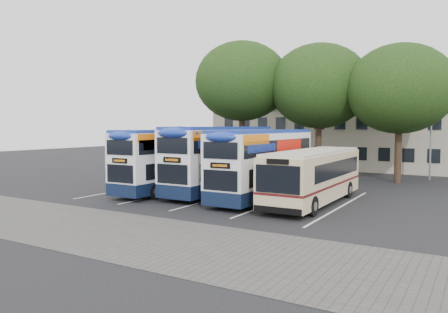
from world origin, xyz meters
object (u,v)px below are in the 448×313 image
object	(u,v)px
lamp_post	(432,115)
bus_dd_mid	(221,156)
tree_right	(400,89)
bus_single	(314,173)
bus_dd_left	(173,157)
tree_left	(242,81)
tree_mid	(319,86)
bus_dd_right	(264,161)

from	to	relation	value
lamp_post	bus_dd_mid	distance (m)	17.79
tree_right	bus_single	distance (m)	12.95
lamp_post	bus_dd_left	bearing A→B (deg)	-132.38
tree_left	bus_dd_mid	world-z (taller)	tree_left
tree_mid	bus_dd_mid	xyz separation A→B (m)	(-2.49, -11.43, -5.18)
tree_right	bus_dd_mid	world-z (taller)	tree_right
bus_dd_left	bus_single	bearing A→B (deg)	2.17
tree_mid	bus_dd_right	world-z (taller)	tree_mid
tree_right	bus_dd_right	xyz separation A→B (m)	(-5.47, -11.65, -4.75)
bus_dd_right	bus_single	bearing A→B (deg)	1.57
bus_dd_left	bus_dd_mid	world-z (taller)	bus_dd_mid
tree_right	bus_dd_right	world-z (taller)	tree_right
bus_dd_left	bus_single	distance (m)	9.38
bus_dd_right	bus_single	xyz separation A→B (m)	(3.02, 0.08, -0.56)
bus_dd_mid	lamp_post	bearing A→B (deg)	52.55
tree_mid	bus_dd_mid	size ratio (longest dim) A/B	1.09
tree_mid	bus_dd_mid	bearing A→B (deg)	-102.30
lamp_post	bus_dd_right	distance (m)	16.71
tree_right	bus_dd_left	bearing A→B (deg)	-134.72
bus_dd_left	lamp_post	bearing A→B (deg)	47.62
lamp_post	bus_single	distance (m)	15.65
tree_left	lamp_post	bearing A→B (deg)	15.01
tree_left	tree_mid	bearing A→B (deg)	12.31
bus_dd_mid	tree_left	bearing A→B (deg)	111.52
lamp_post	bus_dd_right	size ratio (longest dim) A/B	0.94
bus_dd_left	bus_single	world-z (taller)	bus_dd_left
bus_dd_right	bus_single	world-z (taller)	bus_dd_right
lamp_post	tree_mid	bearing A→B (deg)	-162.91
lamp_post	tree_left	size ratio (longest dim) A/B	0.79
bus_dd_left	tree_mid	bearing A→B (deg)	66.26
bus_dd_left	bus_single	xyz separation A→B (m)	(9.36, 0.35, -0.55)
bus_single	bus_dd_right	bearing A→B (deg)	-178.43
tree_left	tree_mid	distance (m)	6.63
tree_left	bus_dd_mid	distance (m)	12.23
tree_left	bus_dd_right	bearing A→B (deg)	-55.96
tree_left	bus_dd_right	xyz separation A→B (m)	(7.29, -10.80, -5.87)
bus_dd_left	bus_dd_mid	size ratio (longest dim) A/B	0.95
lamp_post	bus_single	size ratio (longest dim) A/B	0.93
tree_mid	tree_right	xyz separation A→B (m)	(6.31, -0.56, -0.53)
bus_dd_left	bus_dd_mid	xyz separation A→B (m)	(2.99, 1.04, 0.10)
tree_mid	tree_right	bearing A→B (deg)	-5.06
bus_dd_mid	bus_single	bearing A→B (deg)	-6.18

